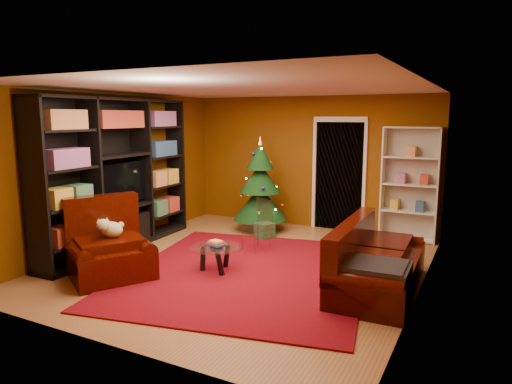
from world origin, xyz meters
The scene contains 17 objects.
floor centered at (0.00, 0.00, -0.03)m, with size 5.00×5.50×0.05m, color #986238.
ceiling centered at (0.00, 0.00, 2.62)m, with size 5.00×5.50×0.05m, color silver.
wall_back centered at (0.00, 2.77, 1.30)m, with size 5.00×0.05×2.60m, color brown.
wall_left centered at (-2.52, 0.00, 1.30)m, with size 0.05×5.50×2.60m, color brown.
wall_right centered at (2.52, 0.00, 1.30)m, with size 0.05×5.50×2.60m, color brown.
doorway centered at (0.60, 2.73, 1.05)m, with size 1.06×0.60×2.16m, color black, non-canonical shape.
rug centered at (0.21, -0.29, 0.01)m, with size 3.25×3.79×0.02m, color maroon.
media_unit centered at (-2.27, -0.19, 1.25)m, with size 0.50×3.26×2.50m, color black, non-canonical shape.
christmas_tree centered at (-0.72, 1.97, 0.90)m, with size 1.04×1.04×1.85m, color black, non-canonical shape.
gift_box_green centered at (-0.39, 1.48, 0.14)m, with size 0.29×0.29×0.29m, color #265D31.
gift_box_red centered at (-0.97, 2.59, 0.11)m, with size 0.22×0.22×0.22m, color maroon.
white_bookshelf centered at (1.95, 2.57, 1.01)m, with size 0.96×0.35×2.08m, color white, non-canonical shape.
armchair centered at (-1.38, -1.32, 0.44)m, with size 1.13×1.13×0.89m, color black, non-canonical shape.
dog centered at (-1.40, -1.25, 0.66)m, with size 0.40×0.30×0.29m, color beige, non-canonical shape.
sofa centered at (2.02, -0.07, 0.44)m, with size 2.05×0.92×0.88m, color black, non-canonical shape.
coffee_table centered at (-0.19, -0.47, 0.19)m, with size 0.74×0.74×0.46m, color gray, non-canonical shape.
acrylic_chair centered at (-0.16, 0.71, 0.39)m, with size 0.40×0.43×0.78m, color #66605B, non-canonical shape.
Camera 1 is at (3.19, -5.78, 2.21)m, focal length 32.00 mm.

